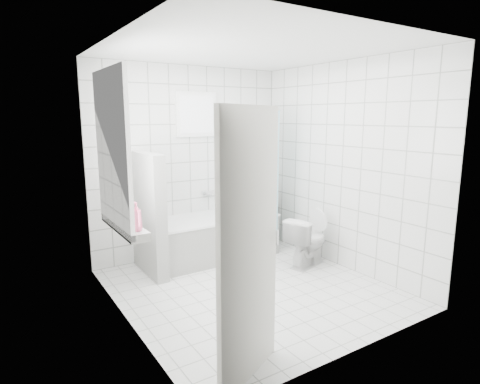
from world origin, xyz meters
TOP-DOWN VIEW (x-y plane):
  - ground at (0.00, 0.00)m, footprint 3.00×3.00m
  - ceiling at (0.00, 0.00)m, footprint 3.00×3.00m
  - wall_back at (0.00, 1.50)m, footprint 2.80×0.02m
  - wall_front at (0.00, -1.50)m, footprint 2.80×0.02m
  - wall_left at (-1.40, 0.00)m, footprint 0.02×3.00m
  - wall_right at (1.40, 0.00)m, footprint 0.02×3.00m
  - window_left at (-1.35, 0.30)m, footprint 0.01×0.90m
  - window_back at (0.10, 1.46)m, footprint 0.50×0.01m
  - window_sill at (-1.31, 0.30)m, footprint 0.18×1.02m
  - door at (-0.89, -1.30)m, footprint 0.73×0.40m
  - bathtub at (0.15, 1.12)m, footprint 1.72×0.77m
  - partition_wall at (-0.78, 1.07)m, footprint 0.15×0.85m
  - tiled_ledge at (1.18, 1.38)m, footprint 0.40×0.24m
  - toilet at (1.03, 0.19)m, footprint 0.71×0.52m
  - curtain_rod at (0.95, 1.10)m, footprint 0.02×0.80m
  - shower_curtain at (0.95, 0.97)m, footprint 0.14×0.48m
  - tub_faucet at (0.25, 1.46)m, footprint 0.18×0.06m
  - sill_bottles at (-1.30, 0.24)m, footprint 0.16×0.81m
  - ledge_bottles at (1.19, 1.35)m, footprint 0.13×0.16m

SIDE VIEW (x-z plane):
  - ground at x=0.00m, z-range 0.00..0.00m
  - tiled_ledge at x=1.18m, z-range 0.00..0.55m
  - bathtub at x=0.15m, z-range 0.00..0.58m
  - toilet at x=1.03m, z-range 0.00..0.65m
  - ledge_bottles at x=1.19m, z-range 0.54..0.82m
  - partition_wall at x=-0.78m, z-range 0.00..1.50m
  - tub_faucet at x=0.25m, z-range 0.82..0.88m
  - window_sill at x=-1.31m, z-range 0.82..0.90m
  - door at x=-0.89m, z-range 0.00..2.00m
  - sill_bottles at x=-1.30m, z-range 0.88..1.15m
  - shower_curtain at x=0.95m, z-range 0.21..1.99m
  - wall_back at x=0.00m, z-range 0.00..2.60m
  - wall_front at x=0.00m, z-range 0.00..2.60m
  - wall_left at x=-1.40m, z-range 0.00..2.60m
  - wall_right at x=1.40m, z-range 0.00..2.60m
  - window_left at x=-1.35m, z-range 0.90..2.30m
  - window_back at x=0.10m, z-range 1.70..2.20m
  - curtain_rod at x=0.95m, z-range 1.99..2.01m
  - ceiling at x=0.00m, z-range 2.60..2.60m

